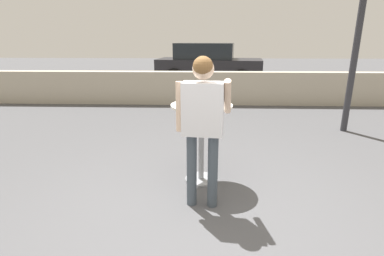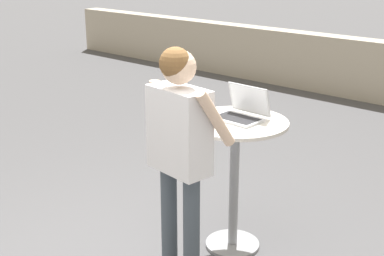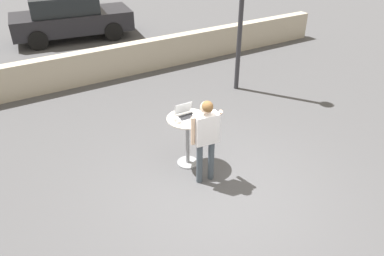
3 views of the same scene
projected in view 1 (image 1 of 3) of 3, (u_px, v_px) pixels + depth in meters
ground_plane at (200, 227)px, 2.97m from camera, size 50.00×50.00×0.00m
pavement_kerb at (202, 88)px, 8.33m from camera, size 15.40×0.35×0.90m
cafe_table at (201, 128)px, 3.74m from camera, size 0.76×0.76×1.02m
laptop at (202, 99)px, 3.70m from camera, size 0.35×0.30×0.24m
coffee_mug at (181, 101)px, 3.60m from camera, size 0.13×0.10×0.10m
standing_person at (203, 115)px, 3.06m from camera, size 0.58×0.34×1.63m
parked_car_near_street at (208, 63)px, 12.19m from camera, size 4.37×2.25×1.59m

